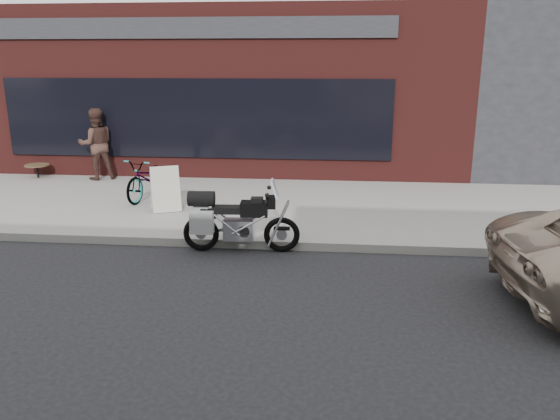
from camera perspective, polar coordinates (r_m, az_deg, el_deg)
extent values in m
plane|color=black|center=(5.93, -10.91, -16.99)|extent=(120.00, 120.00, 0.00)
cube|color=gray|center=(12.27, -1.81, 0.92)|extent=(44.00, 6.00, 0.15)
cube|color=#531D1B|center=(19.13, -5.20, 12.69)|extent=(14.00, 10.00, 4.50)
cube|color=black|center=(14.27, -8.93, 9.43)|extent=(10.00, 0.08, 2.00)
cube|color=#242529|center=(14.22, -9.31, 18.28)|extent=(10.00, 0.08, 0.50)
torus|color=black|center=(9.36, -8.24, -2.45)|extent=(0.62, 0.13, 0.61)
torus|color=black|center=(9.21, 0.18, -2.59)|extent=(0.62, 0.13, 0.61)
cube|color=#B7B7BC|center=(9.24, -4.36, -2.04)|extent=(0.52, 0.30, 0.35)
cube|color=black|center=(9.11, -2.69, 0.13)|extent=(0.47, 0.32, 0.24)
cube|color=black|center=(9.16, -5.54, 0.05)|extent=(0.52, 0.28, 0.11)
cube|color=black|center=(9.23, -7.49, -0.36)|extent=(0.29, 0.22, 0.13)
cube|color=black|center=(9.05, -0.97, 0.84)|extent=(0.18, 0.23, 0.20)
cube|color=silver|center=(9.00, -0.57, 2.24)|extent=(0.15, 0.28, 0.31)
cylinder|color=black|center=(9.04, -1.38, 1.23)|extent=(0.06, 0.64, 0.03)
cube|color=#B7B7BC|center=(9.22, -8.19, 0.41)|extent=(0.27, 0.29, 0.03)
cube|color=gray|center=(9.04, -8.18, -1.32)|extent=(0.39, 0.19, 0.37)
cylinder|color=black|center=(9.18, -8.22, 1.18)|extent=(0.45, 0.28, 0.26)
cylinder|color=#B7B7BC|center=(9.44, -6.45, -2.11)|extent=(0.51, 0.10, 0.18)
imported|color=gray|center=(12.46, -13.48, 3.27)|extent=(0.97, 1.86, 0.93)
cube|color=beige|center=(11.31, -11.84, 2.11)|extent=(0.64, 0.49, 0.91)
cube|color=beige|center=(11.54, -11.98, 2.37)|extent=(0.64, 0.49, 0.91)
cylinder|color=black|center=(15.70, -23.99, 3.67)|extent=(0.05, 0.05, 0.32)
cylinder|color=#4F3B25|center=(15.66, -24.06, 4.30)|extent=(0.62, 0.62, 0.04)
imported|color=#492E27|center=(14.83, -18.64, 6.54)|extent=(1.11, 1.04, 1.82)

